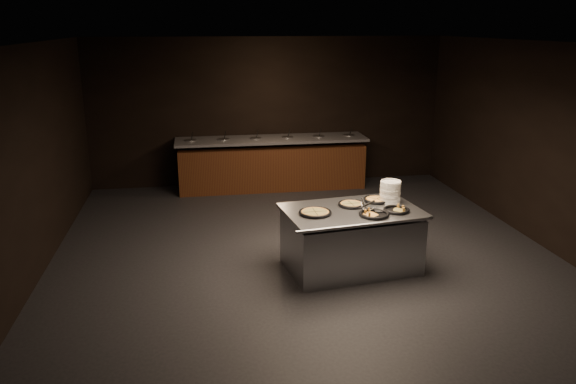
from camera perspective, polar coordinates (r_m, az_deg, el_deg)
name	(u,v)px	position (r m, az deg, el deg)	size (l,w,h in m)	color
room	(308,157)	(7.39, 2.06, 3.55)	(7.02, 8.02, 2.92)	black
salad_bar	(272,166)	(11.04, -1.65, 2.61)	(3.70, 0.83, 1.18)	#4E2C12
serving_counter	(351,240)	(7.45, 6.41, -4.90)	(1.86, 1.34, 0.83)	#B3B5BA
plate_stack	(390,192)	(7.64, 10.36, 0.04)	(0.27, 0.27, 0.29)	white
pan_veggie_whole	(315,212)	(7.09, 2.77, -2.08)	(0.42, 0.42, 0.04)	black
pan_cheese_whole	(351,204)	(7.45, 6.45, -1.24)	(0.35, 0.35, 0.04)	black
pan_cheese_slices_a	(376,200)	(7.69, 8.98, -0.77)	(0.35, 0.35, 0.04)	black
pan_cheese_slices_b	(374,214)	(7.10, 8.75, -2.24)	(0.38, 0.38, 0.04)	black
pan_veggie_slices	(396,210)	(7.32, 10.96, -1.79)	(0.34, 0.34, 0.04)	black
server_left	(363,205)	(7.26, 7.65, -1.29)	(0.10, 0.33, 0.16)	#B3B5BA
server_right	(370,207)	(7.20, 8.36, -1.47)	(0.33, 0.11, 0.16)	#B3B5BA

